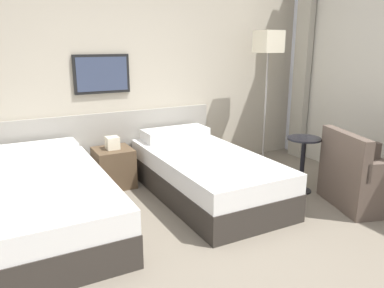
% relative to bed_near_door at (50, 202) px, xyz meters
% --- Properties ---
extents(ground_plane, '(16.00, 16.00, 0.00)m').
position_rel_bed_near_door_xyz_m(ground_plane, '(1.30, -1.21, -0.24)').
color(ground_plane, slate).
extents(wall_headboard, '(10.00, 0.10, 2.70)m').
position_rel_bed_near_door_xyz_m(wall_headboard, '(1.27, 1.03, 1.06)').
color(wall_headboard, '#B7AD99').
rests_on(wall_headboard, ground_plane).
extents(bed_near_door, '(0.99, 1.96, 0.60)m').
position_rel_bed_near_door_xyz_m(bed_near_door, '(0.00, 0.00, 0.00)').
color(bed_near_door, '#332D28').
rests_on(bed_near_door, ground_plane).
extents(bed_near_window, '(0.99, 1.96, 0.60)m').
position_rel_bed_near_door_xyz_m(bed_near_window, '(1.59, 0.00, 0.00)').
color(bed_near_window, '#332D28').
rests_on(bed_near_window, ground_plane).
extents(nightstand, '(0.42, 0.41, 0.59)m').
position_rel_bed_near_door_xyz_m(nightstand, '(0.79, 0.71, -0.01)').
color(nightstand, brown).
rests_on(nightstand, ground_plane).
extents(floor_lamp, '(0.28, 0.28, 1.76)m').
position_rel_bed_near_door_xyz_m(floor_lamp, '(2.79, 0.51, 1.28)').
color(floor_lamp, '#9E9993').
rests_on(floor_lamp, ground_plane).
extents(side_table, '(0.36, 0.36, 0.62)m').
position_rel_bed_near_door_xyz_m(side_table, '(2.59, -0.42, 0.17)').
color(side_table, black).
rests_on(side_table, ground_plane).
extents(armchair, '(0.91, 0.92, 0.77)m').
position_rel_bed_near_door_xyz_m(armchair, '(2.91, -1.00, 0.01)').
color(armchair, brown).
rests_on(armchair, ground_plane).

